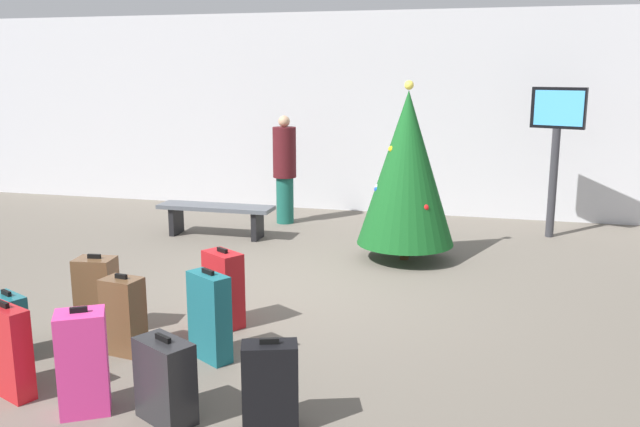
% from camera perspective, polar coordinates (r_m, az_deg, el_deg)
% --- Properties ---
extents(ground_plane, '(16.00, 16.00, 0.00)m').
position_cam_1_polar(ground_plane, '(7.69, -2.33, -6.45)').
color(ground_plane, '#665E54').
extents(back_wall, '(16.00, 0.20, 3.43)m').
position_cam_1_polar(back_wall, '(11.76, 4.14, 8.50)').
color(back_wall, silver).
rests_on(back_wall, ground_plane).
extents(holiday_tree, '(1.27, 1.27, 2.33)m').
position_cam_1_polar(holiday_tree, '(8.69, 7.41, 3.84)').
color(holiday_tree, '#4C3319').
rests_on(holiday_tree, ground_plane).
extents(flight_info_kiosk, '(0.75, 0.36, 2.21)m').
position_cam_1_polar(flight_info_kiosk, '(10.39, 19.52, 6.28)').
color(flight_info_kiosk, '#333338').
rests_on(flight_info_kiosk, ground_plane).
extents(waiting_bench, '(1.75, 0.44, 0.48)m').
position_cam_1_polar(waiting_bench, '(10.10, -8.87, 0.08)').
color(waiting_bench, '#4C5159').
rests_on(waiting_bench, ground_plane).
extents(traveller_0, '(0.52, 0.52, 1.75)m').
position_cam_1_polar(traveller_0, '(10.82, -3.04, 3.95)').
color(traveller_0, '#19594C').
rests_on(traveller_0, ground_plane).
extents(suitcase_0, '(0.53, 0.34, 0.75)m').
position_cam_1_polar(suitcase_0, '(5.72, -25.20, -10.51)').
color(suitcase_0, '#B2191E').
rests_on(suitcase_0, ground_plane).
extents(suitcase_1, '(0.46, 0.41, 0.78)m').
position_cam_1_polar(suitcase_1, '(6.59, -8.24, -6.38)').
color(suitcase_1, '#B2191E').
rests_on(suitcase_1, ground_plane).
extents(suitcase_2, '(0.36, 0.28, 0.72)m').
position_cam_1_polar(suitcase_2, '(6.16, -16.41, -8.36)').
color(suitcase_2, brown).
rests_on(suitcase_2, ground_plane).
extents(suitcase_3, '(0.38, 0.30, 0.77)m').
position_cam_1_polar(suitcase_3, '(6.69, -18.49, -6.65)').
color(suitcase_3, brown).
rests_on(suitcase_3, ground_plane).
extents(suitcase_4, '(0.42, 0.32, 0.61)m').
position_cam_1_polar(suitcase_4, '(6.42, -24.96, -8.72)').
color(suitcase_4, '#19606B').
rests_on(suitcase_4, ground_plane).
extents(suitcase_5, '(0.43, 0.32, 0.66)m').
position_cam_1_polar(suitcase_5, '(4.77, -4.28, -14.47)').
color(suitcase_5, black).
rests_on(suitcase_5, ground_plane).
extents(suitcase_6, '(0.50, 0.42, 0.64)m').
position_cam_1_polar(suitcase_6, '(4.98, -13.06, -13.73)').
color(suitcase_6, '#232326').
rests_on(suitcase_6, ground_plane).
extents(suitcase_7, '(0.44, 0.41, 0.80)m').
position_cam_1_polar(suitcase_7, '(5.22, -19.58, -11.89)').
color(suitcase_7, '#E5388C').
rests_on(suitcase_7, ground_plane).
extents(suitcase_8, '(0.45, 0.37, 0.80)m').
position_cam_1_polar(suitcase_8, '(5.86, -9.40, -8.67)').
color(suitcase_8, '#19606B').
rests_on(suitcase_8, ground_plane).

